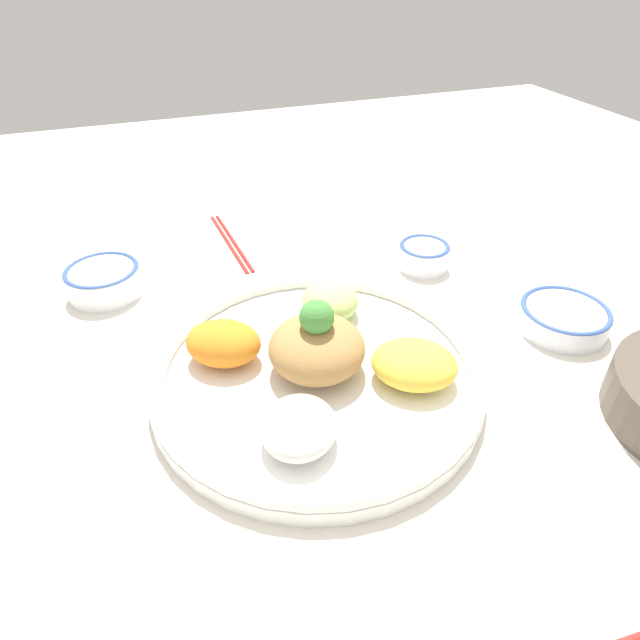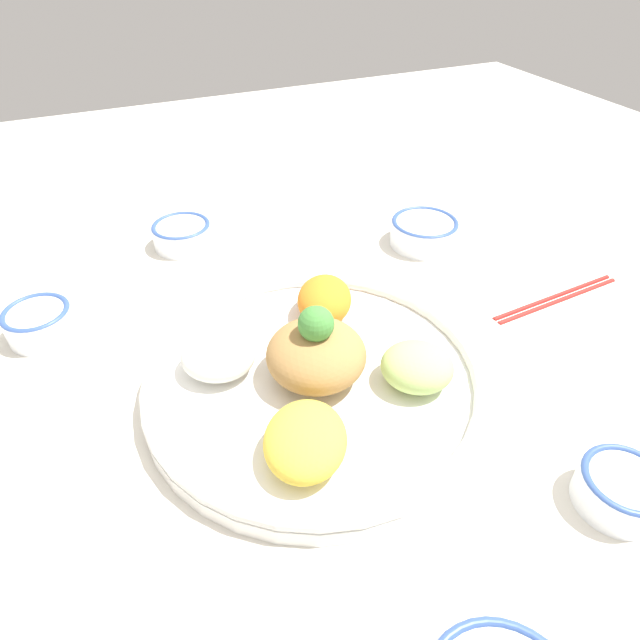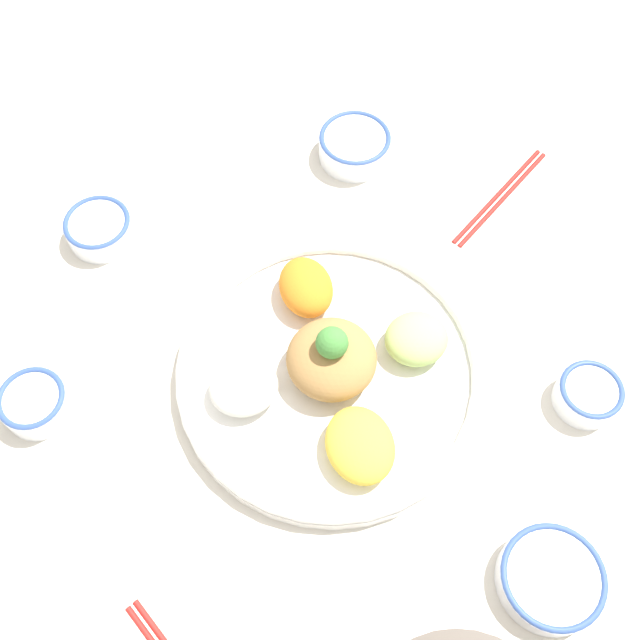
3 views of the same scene
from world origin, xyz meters
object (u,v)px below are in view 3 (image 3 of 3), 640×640
object	(u,v)px
rice_bowl_plain	(355,145)
sauce_bowl_dark	(99,228)
sauce_bowl_red	(35,403)
rice_bowl_blue	(550,579)
salad_platter	(331,369)
chopsticks_pair_near	(501,196)
sauce_bowl_far	(588,394)

from	to	relation	value
rice_bowl_plain	sauce_bowl_dark	bearing A→B (deg)	-23.06
sauce_bowl_red	rice_bowl_blue	world-z (taller)	sauce_bowl_red
salad_platter	chopsticks_pair_near	world-z (taller)	salad_platter
salad_platter	rice_bowl_blue	size ratio (longest dim) A/B	3.34
sauce_bowl_red	chopsticks_pair_near	distance (m)	0.70
salad_platter	rice_bowl_blue	xyz separation A→B (m)	(0.01, 0.35, -0.01)
salad_platter	sauce_bowl_far	world-z (taller)	salad_platter
sauce_bowl_red	sauce_bowl_far	xyz separation A→B (m)	(-0.49, 0.48, -0.00)
sauce_bowl_red	rice_bowl_plain	world-z (taller)	rice_bowl_plain
salad_platter	sauce_bowl_red	distance (m)	0.37
sauce_bowl_dark	rice_bowl_plain	xyz separation A→B (m)	(-0.36, 0.15, 0.00)
rice_bowl_plain	salad_platter	bearing A→B (deg)	38.54
salad_platter	sauce_bowl_dark	distance (m)	0.39
rice_bowl_blue	sauce_bowl_far	distance (m)	0.23
sauce_bowl_dark	rice_bowl_blue	bearing A→B (deg)	94.42
sauce_bowl_red	chopsticks_pair_near	world-z (taller)	sauce_bowl_red
rice_bowl_blue	chopsticks_pair_near	distance (m)	0.55
chopsticks_pair_near	rice_bowl_blue	bearing A→B (deg)	-140.75
sauce_bowl_red	rice_bowl_plain	xyz separation A→B (m)	(-0.58, -0.00, 0.00)
rice_bowl_blue	chopsticks_pair_near	size ratio (longest dim) A/B	0.53
salad_platter	sauce_bowl_dark	size ratio (longest dim) A/B	4.20
sauce_bowl_dark	chopsticks_pair_near	size ratio (longest dim) A/B	0.42
rice_bowl_plain	sauce_bowl_red	bearing A→B (deg)	0.12
chopsticks_pair_near	rice_bowl_plain	bearing A→B (deg)	110.10
rice_bowl_plain	chopsticks_pair_near	size ratio (longest dim) A/B	0.48
sauce_bowl_far	salad_platter	bearing A→B (deg)	-51.62
sauce_bowl_red	rice_bowl_plain	bearing A→B (deg)	-179.88
sauce_bowl_red	sauce_bowl_dark	xyz separation A→B (m)	(-0.22, -0.16, -0.00)
rice_bowl_blue	rice_bowl_plain	xyz separation A→B (m)	(-0.31, -0.58, 0.00)
rice_bowl_blue	rice_bowl_plain	bearing A→B (deg)	-117.69
sauce_bowl_dark	sauce_bowl_far	xyz separation A→B (m)	(-0.27, 0.64, 0.00)
sauce_bowl_far	sauce_bowl_dark	bearing A→B (deg)	-67.07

